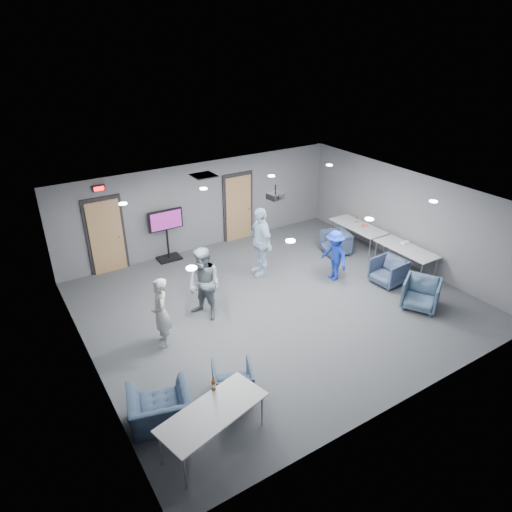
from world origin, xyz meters
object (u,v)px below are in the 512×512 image
person_a (161,313)px  person_b (204,284)px  table_right_a (358,227)px  projector (275,196)px  chair_right_c (421,294)px  chair_front_a (232,381)px  chair_right_a (336,243)px  chair_right_b (388,271)px  table_right_b (406,250)px  chair_front_b (160,409)px  bottle_front (214,385)px  person_d (335,255)px  person_c (260,242)px  table_front_left (213,413)px  tv_stand (167,232)px  bottle_right (356,220)px

person_a → person_b: person_b is taller
table_right_a → projector: 3.78m
person_a → chair_right_c: person_a is taller
chair_front_a → chair_right_a: bearing=-125.0°
projector → person_b: bearing=-174.3°
chair_right_b → table_right_b: (0.89, 0.24, 0.32)m
chair_right_b → projector: (-2.46, 1.83, 2.04)m
chair_right_a → chair_front_b: size_ratio=0.73×
person_a → chair_front_b: (-0.89, -2.11, -0.46)m
chair_right_a → bottle_front: bearing=-42.6°
person_d → bottle_front: size_ratio=4.82×
person_b → person_c: size_ratio=0.91×
person_c → chair_right_c: 4.33m
chair_front_a → chair_front_b: bearing=19.8°
person_a → table_right_b: bearing=100.0°
chair_front_a → projector: bearing=-111.5°
table_right_b → projector: bearing=64.6°
table_front_left → projector: (3.97, 4.09, 1.72)m
table_front_left → table_right_a: bearing=16.9°
chair_right_b → tv_stand: 6.33m
bottle_front → chair_front_a: bearing=34.4°
chair_right_b → bottle_front: 6.48m
chair_right_a → chair_front_b: (-7.05, -3.54, -0.01)m
projector → table_right_a: bearing=-4.2°
person_c → person_d: 2.04m
chair_right_a → chair_front_a: bearing=-42.8°
person_b → chair_front_b: (-2.14, -2.55, -0.55)m
person_b → chair_right_a: (4.91, 0.99, -0.55)m
table_right_b → chair_right_a: bearing=23.9°
person_a → projector: 4.14m
person_c → bottle_front: size_ratio=6.66×
person_c → tv_stand: person_c is taller
person_c → table_right_a: person_c is taller
tv_stand → projector: bearing=-53.4°
bottle_front → projector: 5.46m
chair_front_b → person_b: bearing=-114.3°
table_right_b → table_front_left: same height
bottle_right → tv_stand: size_ratio=0.14×
table_right_a → bottle_front: bottle_front is taller
chair_front_b → projector: size_ratio=2.51×
table_right_b → tv_stand: bearing=51.4°
person_c → chair_front_b: bearing=-44.5°
chair_front_b → table_right_a: 8.65m
table_right_a → chair_front_b: bearing=114.0°
person_b → bottle_front: 3.29m
person_c → bottle_front: (-3.59, -4.14, -0.14)m
bottle_right → bottle_front: bearing=-149.7°
chair_front_a → person_b: bearing=-83.4°
table_right_b → projector: projector is taller
person_a → chair_right_a: person_a is taller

